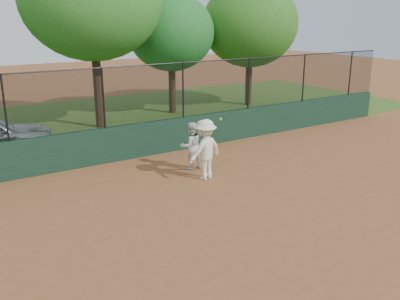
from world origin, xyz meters
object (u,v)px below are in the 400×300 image
player_main (205,149)px  tree_3 (171,33)px  tree_4 (250,24)px  player_second (191,146)px

player_main → tree_3: size_ratio=0.32×
tree_4 → player_main: bearing=-134.7°
player_main → tree_3: 10.18m
player_second → tree_4: (8.29, 7.50, 3.56)m
player_main → tree_4: 12.42m
tree_4 → tree_3: bearing=174.7°
player_second → player_main: player_main is taller
player_main → tree_3: bearing=66.7°
player_second → tree_4: size_ratio=0.23×
player_second → tree_3: tree_3 is taller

